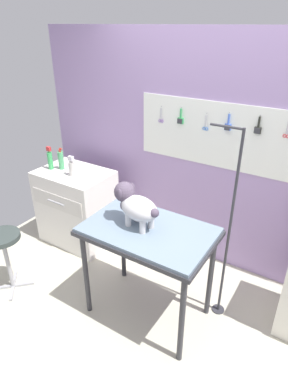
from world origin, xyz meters
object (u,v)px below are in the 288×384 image
grooming_table (148,238)px  spray_bottle_short (72,167)px  dog (135,205)px  counter_left (77,207)px  grooming_arm (227,238)px  stool (4,246)px

grooming_table → spray_bottle_short: 1.32m
dog → counter_left: (-1.16, 0.52, -0.63)m
grooming_arm → dog: 0.79m
spray_bottle_short → grooming_table: bearing=-20.2°
grooming_arm → spray_bottle_short: grooming_arm is taller
grooming_table → spray_bottle_short: (-1.23, 0.45, 0.16)m
grooming_table → dog: size_ratio=2.26×
dog → counter_left: size_ratio=0.52×
counter_left → stool: bearing=-89.6°
dog → spray_bottle_short: bearing=157.7°
spray_bottle_short → dog: bearing=-22.3°
grooming_arm → counter_left: 1.85m
dog → counter_left: 1.42m
grooming_arm → counter_left: bearing=174.7°
grooming_table → grooming_arm: 0.63m
dog → spray_bottle_short: size_ratio=2.11×
counter_left → spray_bottle_short: (0.06, -0.07, 0.53)m
stool → grooming_arm: bearing=24.1°
grooming_table → counter_left: size_ratio=1.18×
grooming_table → stool: 1.39m
dog → stool: dog is taller
stool → counter_left: bearing=90.4°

